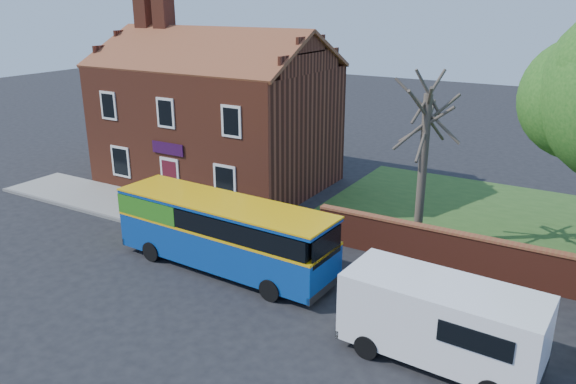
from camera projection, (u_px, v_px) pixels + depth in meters
The scene contains 7 objects.
ground at pixel (179, 297), 19.70m from camera, with size 120.00×120.00×0.00m, color black.
pavement at pixel (148, 210), 27.74m from camera, with size 18.00×3.50×0.12m, color gray.
kerb at pixel (121, 221), 26.31m from camera, with size 18.00×0.15×0.14m, color slate.
shop_building at pixel (216, 122), 31.33m from camera, with size 12.30×8.13×10.50m.
bus at pixel (218, 229), 21.46m from camera, with size 9.12×2.67×2.76m.
van_near at pixel (442, 319), 15.81m from camera, with size 5.65×2.54×2.43m.
bare_tree at pixel (423, 162), 23.06m from camera, with size 2.61×3.11×6.97m.
Camera 1 is at (12.20, -13.03, 9.88)m, focal length 35.00 mm.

